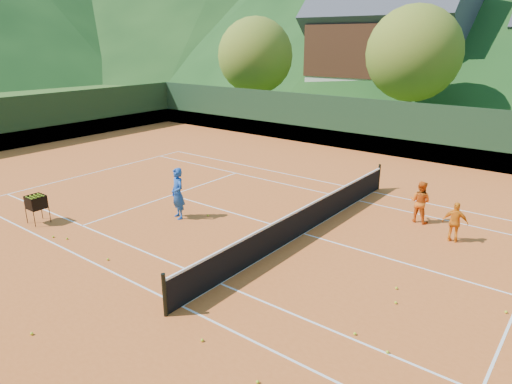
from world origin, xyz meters
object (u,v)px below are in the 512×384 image
Objects in this scene: ball_hopper at (36,203)px; chalet_left at (388,45)px; tennis_net at (304,220)px; student_a at (420,202)px; coach at (178,193)px; student_b at (455,222)px.

ball_hopper is 0.07× the size of chalet_left.
tennis_net is at bearing 31.94° from ball_hopper.
ball_hopper is at bearing -148.06° from tennis_net.
student_a is 1.49× the size of ball_hopper.
coach is at bearing 43.33° from ball_hopper.
coach is 4.59m from tennis_net.
student_b is (1.45, -0.98, -0.09)m from student_a.
tennis_net is at bearing 55.67° from student_a.
ball_hopper is at bearing 41.86° from student_a.
coach is at bearing 16.32° from student_b.
student_a is 1.75m from student_b.
student_b is 0.11× the size of tennis_net.
tennis_net is 9.24m from ball_hopper.
ball_hopper is (-3.54, -3.34, -0.18)m from coach.
chalet_left is (-10.00, 30.00, 5.13)m from tennis_net.
student_b is 1.31× the size of ball_hopper.
coach is 0.13× the size of chalet_left.
chalet_left is at bearing -71.88° from student_b.
chalet_left reaches higher than tennis_net.
chalet_left reaches higher than student_b.
ball_hopper is at bearing -117.06° from coach.
student_b is at bearing 149.57° from student_a.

